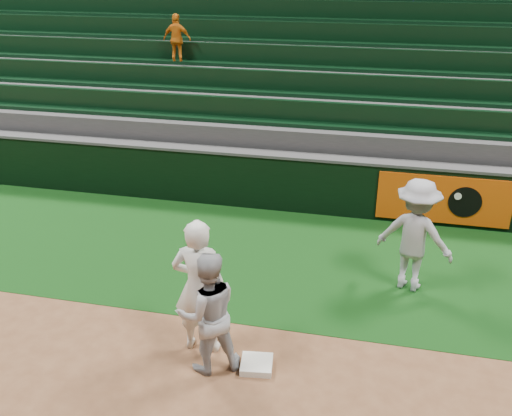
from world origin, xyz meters
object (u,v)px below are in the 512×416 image
at_px(baserunner, 208,313).
at_px(first_base, 257,364).
at_px(base_coach, 415,235).
at_px(first_baseman, 199,287).

bearing_deg(baserunner, first_base, 161.85).
xyz_separation_m(baserunner, base_coach, (2.66, 2.65, 0.10)).
distance_m(first_baseman, baserunner, 0.46).
relative_size(first_base, base_coach, 0.22).
bearing_deg(first_baseman, first_base, 159.25).
bearing_deg(first_baseman, baserunner, 118.15).
xyz_separation_m(first_baseman, base_coach, (2.89, 2.28, -0.03)).
relative_size(baserunner, base_coach, 0.90).
bearing_deg(base_coach, first_baseman, 55.67).
height_order(first_baseman, base_coach, first_baseman).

